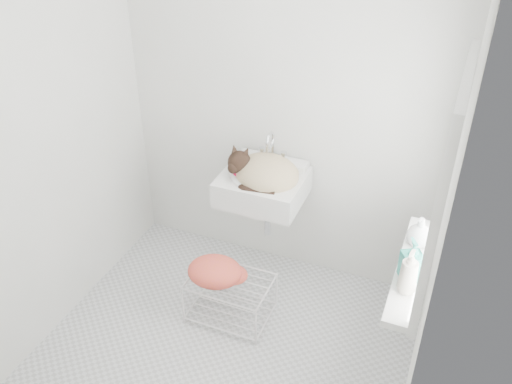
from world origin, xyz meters
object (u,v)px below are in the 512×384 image
at_px(bottle_b, 409,277).
at_px(sink, 263,176).
at_px(wire_rack, 230,298).
at_px(cat, 264,172).
at_px(bottle_a, 405,290).
at_px(bottle_c, 417,244).

bearing_deg(bottle_b, sink, 148.42).
distance_m(sink, bottle_b, 1.21).
bearing_deg(wire_rack, cat, 82.19).
xyz_separation_m(bottle_a, bottle_b, (0.00, 0.10, 0.00)).
bearing_deg(wire_rack, bottle_c, 5.08).
distance_m(bottle_a, bottle_c, 0.39).
bearing_deg(sink, bottle_b, -31.58).
bearing_deg(bottle_b, bottle_a, -90.00).
bearing_deg(cat, bottle_c, -10.49).
distance_m(sink, bottle_c, 1.09).
xyz_separation_m(wire_rack, bottle_a, (1.08, -0.29, 0.70)).
height_order(wire_rack, bottle_a, bottle_a).
bearing_deg(bottle_a, cat, 144.84).
distance_m(wire_rack, bottle_c, 1.29).
xyz_separation_m(cat, wire_rack, (-0.06, -0.43, -0.74)).
relative_size(sink, bottle_c, 3.14).
height_order(cat, bottle_c, cat).
bearing_deg(cat, bottle_b, -23.59).
height_order(sink, bottle_a, sink).
bearing_deg(bottle_a, bottle_b, 90.00).
xyz_separation_m(sink, bottle_c, (1.03, -0.35, 0.00)).
xyz_separation_m(cat, bottle_c, (1.02, -0.33, -0.04)).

